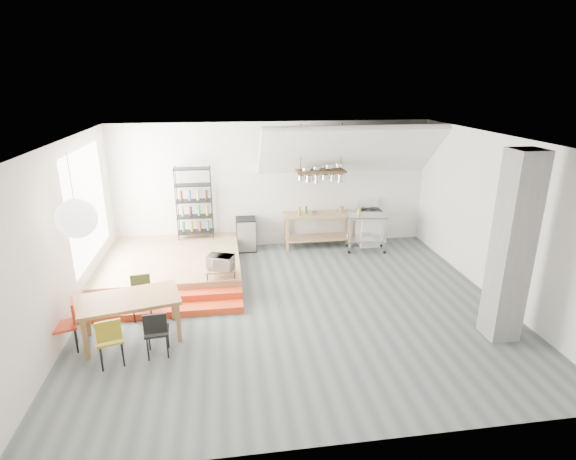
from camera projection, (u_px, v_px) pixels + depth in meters
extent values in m
plane|color=#4C5557|center=(295.00, 306.00, 8.71)|extent=(8.00, 8.00, 0.00)
cube|color=silver|center=(274.00, 185.00, 11.48)|extent=(8.00, 0.04, 3.20)
cube|color=silver|center=(64.00, 239.00, 7.65)|extent=(0.04, 7.00, 3.20)
cube|color=silver|center=(498.00, 219.00, 8.75)|extent=(0.04, 7.00, 3.20)
cube|color=white|center=(296.00, 140.00, 7.68)|extent=(8.00, 7.00, 0.02)
cube|color=white|center=(350.00, 150.00, 10.86)|extent=(4.40, 1.44, 1.32)
cube|color=white|center=(88.00, 205.00, 8.99)|extent=(0.02, 2.50, 2.20)
cube|color=#936D49|center=(172.00, 264.00, 10.18)|extent=(3.00, 3.00, 0.40)
cube|color=#E3421A|center=(163.00, 311.00, 8.39)|extent=(3.00, 0.35, 0.13)
cube|color=#E3421A|center=(165.00, 300.00, 8.70)|extent=(3.00, 0.35, 0.27)
cube|color=slate|center=(512.00, 248.00, 7.24)|extent=(0.50, 0.50, 3.20)
cube|color=#936D49|center=(318.00, 215.00, 11.53)|extent=(1.80, 0.60, 0.06)
cube|color=#936D49|center=(317.00, 238.00, 11.73)|extent=(1.70, 0.55, 0.04)
cube|color=#936D49|center=(346.00, 227.00, 11.99)|extent=(0.06, 0.06, 0.86)
cube|color=#936D49|center=(285.00, 230.00, 11.77)|extent=(0.06, 0.06, 0.86)
cube|color=#936D49|center=(350.00, 232.00, 11.58)|extent=(0.06, 0.06, 0.86)
cube|color=#936D49|center=(288.00, 235.00, 11.36)|extent=(0.06, 0.06, 0.86)
cube|color=white|center=(369.00, 228.00, 11.86)|extent=(0.60, 0.60, 0.90)
cube|color=black|center=(370.00, 211.00, 11.71)|extent=(0.58, 0.58, 0.03)
cube|color=white|center=(367.00, 203.00, 11.93)|extent=(0.60, 0.05, 0.25)
cylinder|color=black|center=(374.00, 208.00, 11.85)|extent=(0.18, 0.18, 0.02)
cylinder|color=black|center=(364.00, 209.00, 11.81)|extent=(0.18, 0.18, 0.02)
cylinder|color=black|center=(377.00, 211.00, 11.59)|extent=(0.18, 0.18, 0.02)
cylinder|color=black|center=(367.00, 212.00, 11.55)|extent=(0.18, 0.18, 0.02)
cube|color=#392617|center=(321.00, 171.00, 10.97)|extent=(1.20, 0.50, 0.05)
cylinder|color=black|center=(301.00, 148.00, 10.71)|extent=(0.02, 0.02, 1.15)
cylinder|color=black|center=(341.00, 147.00, 10.85)|extent=(0.02, 0.02, 1.15)
cylinder|color=silver|center=(301.00, 178.00, 10.90)|extent=(0.16, 0.16, 0.12)
cylinder|color=silver|center=(309.00, 178.00, 10.93)|extent=(0.20, 0.20, 0.16)
cylinder|color=silver|center=(317.00, 179.00, 10.96)|extent=(0.16, 0.16, 0.20)
cylinder|color=silver|center=(325.00, 177.00, 10.98)|extent=(0.20, 0.20, 0.12)
cylinder|color=silver|center=(333.00, 178.00, 11.01)|extent=(0.16, 0.16, 0.16)
cylinder|color=silver|center=(341.00, 178.00, 11.05)|extent=(0.20, 0.20, 0.20)
cylinder|color=black|center=(212.00, 200.00, 11.24)|extent=(0.02, 0.02, 1.80)
cylinder|color=black|center=(177.00, 202.00, 11.13)|extent=(0.02, 0.02, 1.80)
cylinder|color=black|center=(211.00, 204.00, 10.90)|extent=(0.02, 0.02, 1.80)
cylinder|color=black|center=(176.00, 205.00, 10.79)|extent=(0.02, 0.02, 1.80)
cube|color=black|center=(196.00, 232.00, 11.26)|extent=(0.88, 0.38, 0.02)
cube|color=black|center=(195.00, 216.00, 11.13)|extent=(0.88, 0.38, 0.02)
cube|color=black|center=(194.00, 201.00, 11.00)|extent=(0.88, 0.38, 0.02)
cube|color=black|center=(193.00, 185.00, 10.87)|extent=(0.88, 0.38, 0.02)
cube|color=black|center=(192.00, 169.00, 10.74)|extent=(0.88, 0.38, 0.03)
cylinder|color=#378435|center=(196.00, 226.00, 11.21)|extent=(0.07, 0.07, 0.24)
cylinder|color=#9D8F1A|center=(195.00, 211.00, 11.08)|extent=(0.07, 0.07, 0.24)
cylinder|color=brown|center=(194.00, 195.00, 10.95)|extent=(0.07, 0.07, 0.24)
cube|color=#936D49|center=(221.00, 269.00, 9.04)|extent=(0.60, 0.40, 0.03)
cylinder|color=black|center=(234.00, 269.00, 9.27)|extent=(0.02, 0.02, 0.13)
cylinder|color=black|center=(208.00, 270.00, 9.19)|extent=(0.02, 0.02, 0.13)
cylinder|color=black|center=(235.00, 276.00, 8.95)|extent=(0.02, 0.02, 0.13)
cylinder|color=black|center=(207.00, 277.00, 8.87)|extent=(0.02, 0.02, 0.13)
sphere|color=white|center=(77.00, 218.00, 6.76)|extent=(0.60, 0.60, 0.60)
cube|color=olive|center=(130.00, 299.00, 7.43)|extent=(1.75, 1.22, 0.06)
cube|color=olive|center=(173.00, 302.00, 8.13)|extent=(0.08, 0.08, 0.70)
cube|color=olive|center=(87.00, 317.00, 7.65)|extent=(0.08, 0.08, 0.70)
cube|color=olive|center=(179.00, 323.00, 7.46)|extent=(0.08, 0.08, 0.70)
cube|color=olive|center=(85.00, 340.00, 6.98)|extent=(0.08, 0.08, 0.70)
cube|color=#A48E1C|center=(110.00, 339.00, 6.84)|extent=(0.47, 0.47, 0.04)
cube|color=#A48E1C|center=(109.00, 331.00, 6.61)|extent=(0.36, 0.14, 0.34)
cylinder|color=black|center=(101.00, 359.00, 6.72)|extent=(0.03, 0.03, 0.42)
cylinder|color=black|center=(123.00, 354.00, 6.84)|extent=(0.03, 0.03, 0.42)
cylinder|color=black|center=(100.00, 349.00, 6.98)|extent=(0.03, 0.03, 0.42)
cylinder|color=black|center=(121.00, 344.00, 7.10)|extent=(0.03, 0.03, 0.42)
cube|color=black|center=(157.00, 331.00, 7.08)|extent=(0.40, 0.40, 0.04)
cube|color=black|center=(155.00, 324.00, 6.85)|extent=(0.35, 0.06, 0.32)
cylinder|color=black|center=(148.00, 349.00, 6.98)|extent=(0.03, 0.03, 0.41)
cylinder|color=black|center=(168.00, 347.00, 7.04)|extent=(0.03, 0.03, 0.41)
cylinder|color=black|center=(149.00, 339.00, 7.25)|extent=(0.03, 0.03, 0.41)
cylinder|color=black|center=(168.00, 337.00, 7.31)|extent=(0.03, 0.03, 0.41)
cube|color=#4F5A2B|center=(142.00, 298.00, 8.17)|extent=(0.41, 0.41, 0.04)
cube|color=#4F5A2B|center=(141.00, 283.00, 8.25)|extent=(0.35, 0.08, 0.32)
cylinder|color=black|center=(151.00, 303.00, 8.41)|extent=(0.03, 0.03, 0.40)
cylinder|color=black|center=(135.00, 305.00, 8.34)|extent=(0.03, 0.03, 0.40)
cylinder|color=black|center=(151.00, 311.00, 8.14)|extent=(0.03, 0.03, 0.40)
cylinder|color=black|center=(134.00, 313.00, 8.07)|extent=(0.03, 0.03, 0.40)
cube|color=red|center=(63.00, 326.00, 7.17)|extent=(0.50, 0.50, 0.04)
cube|color=red|center=(73.00, 310.00, 7.16)|extent=(0.15, 0.37, 0.35)
cylinder|color=black|center=(76.00, 341.00, 7.17)|extent=(0.03, 0.03, 0.43)
cylinder|color=black|center=(76.00, 331.00, 7.44)|extent=(0.03, 0.03, 0.43)
cylinder|color=black|center=(54.00, 346.00, 7.04)|extent=(0.03, 0.03, 0.43)
cylinder|color=black|center=(54.00, 336.00, 7.31)|extent=(0.03, 0.03, 0.43)
cube|color=silver|center=(367.00, 215.00, 11.25)|extent=(1.03, 0.68, 0.04)
cube|color=silver|center=(366.00, 239.00, 11.45)|extent=(1.03, 0.68, 0.03)
cylinder|color=silver|center=(382.00, 230.00, 11.61)|extent=(0.03, 0.03, 0.92)
sphere|color=black|center=(381.00, 246.00, 11.75)|extent=(0.09, 0.09, 0.09)
cylinder|color=silver|center=(348.00, 230.00, 11.62)|extent=(0.03, 0.03, 0.92)
sphere|color=black|center=(347.00, 245.00, 11.76)|extent=(0.09, 0.09, 0.09)
cylinder|color=silver|center=(386.00, 236.00, 11.17)|extent=(0.03, 0.03, 0.92)
sphere|color=black|center=(385.00, 252.00, 11.31)|extent=(0.09, 0.09, 0.09)
cylinder|color=silver|center=(350.00, 236.00, 11.18)|extent=(0.03, 0.03, 0.92)
sphere|color=black|center=(349.00, 252.00, 11.32)|extent=(0.09, 0.09, 0.09)
cube|color=black|center=(246.00, 234.00, 11.47)|extent=(0.50, 0.50, 0.84)
imported|color=beige|center=(220.00, 262.00, 8.99)|extent=(0.59, 0.49, 0.28)
imported|color=silver|center=(315.00, 213.00, 11.45)|extent=(0.22, 0.22, 0.05)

